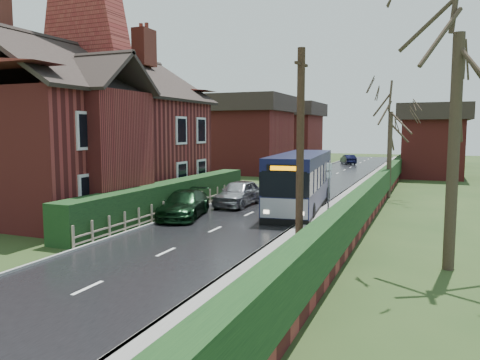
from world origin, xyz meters
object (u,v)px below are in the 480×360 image
at_px(car_silver, 239,193).
at_px(car_green, 184,204).
at_px(telegraph_pole, 300,160).
at_px(bus, 301,182).
at_px(brick_house, 90,127).
at_px(bus_stop_sign, 329,182).

xyz_separation_m(car_silver, car_green, (-1.10, -4.29, -0.07)).
bearing_deg(telegraph_pole, bus, 112.15).
bearing_deg(car_silver, bus, 5.66).
distance_m(brick_house, bus_stop_sign, 13.05).
distance_m(bus_stop_sign, telegraph_pole, 8.44).
relative_size(car_green, bus_stop_sign, 1.64).
bearing_deg(bus, brick_house, -166.59).
bearing_deg(bus_stop_sign, bus, 152.87).
bearing_deg(bus_stop_sign, car_silver, -177.85).
bearing_deg(bus, car_silver, 178.46).
xyz_separation_m(bus_stop_sign, telegraph_pole, (0.80, -8.26, 1.54)).
height_order(brick_house, car_silver, brick_house).
relative_size(brick_house, bus_stop_sign, 5.36).
height_order(car_green, bus_stop_sign, bus_stop_sign).
xyz_separation_m(brick_house, car_green, (6.13, -0.78, -3.73)).
bearing_deg(car_green, telegraph_pole, -54.04).
distance_m(brick_house, bus, 11.74).
bearing_deg(bus_stop_sign, brick_house, -149.72).
distance_m(car_silver, bus_stop_sign, 6.06).
relative_size(car_green, telegraph_pole, 0.68).
bearing_deg(car_green, car_silver, 61.81).
relative_size(brick_house, bus, 1.46).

